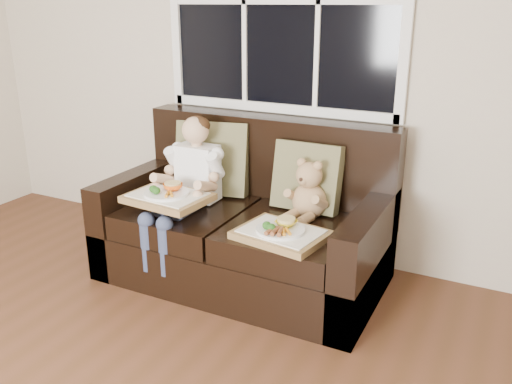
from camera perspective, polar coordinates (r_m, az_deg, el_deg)
The scene contains 8 objects.
window_back at distance 3.53m, azimuth 2.67°, elevation 19.36°, with size 1.62×0.04×1.37m.
loveseat at distance 3.39m, azimuth -0.92°, elevation -3.91°, with size 1.70×0.92×0.96m.
pillow_left at distance 3.55m, azimuth -4.57°, elevation 3.55°, with size 0.51×0.32×0.49m.
pillow_right at distance 3.27m, azimuth 5.41°, elevation 1.60°, with size 0.41×0.19×0.42m.
child at distance 3.35m, azimuth -7.06°, elevation 1.62°, with size 0.37×0.59×0.84m.
teddy_bear at distance 3.17m, azimuth 5.57°, elevation -0.16°, with size 0.23×0.29×0.36m.
tray_left at distance 3.21m, azimuth -9.25°, elevation -0.42°, with size 0.49×0.39×0.11m.
tray_right at distance 2.91m, azimuth 2.67°, elevation -4.32°, with size 0.51×0.42×0.11m.
Camera 1 is at (1.68, -0.74, 1.66)m, focal length 38.00 mm.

